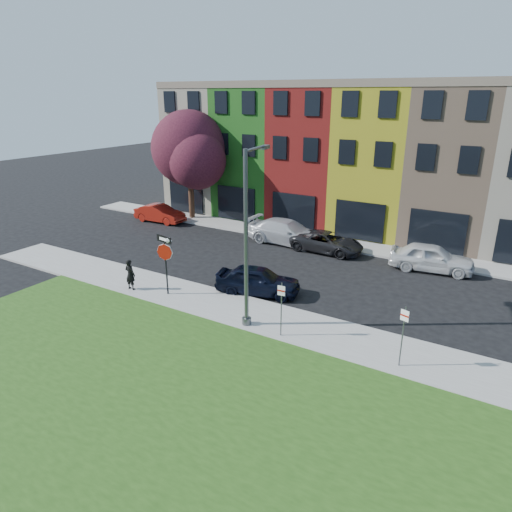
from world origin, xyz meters
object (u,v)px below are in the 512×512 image
Objects in this scene: sedan_near at (258,280)px; street_lamp at (248,240)px; man at (130,275)px; stop_sign at (165,253)px.

sedan_near is 4.61m from street_lamp.
man is 0.35× the size of sedan_near.
man is 7.67m from street_lamp.
sedan_near is 0.61× the size of street_lamp.
street_lamp is at bearing 5.19° from stop_sign.
street_lamp is (7.07, 0.09, 2.99)m from man.
stop_sign reaches higher than man.
man is at bearing -155.95° from stop_sign.
stop_sign is at bearing 166.32° from street_lamp.
stop_sign is 2.49m from man.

